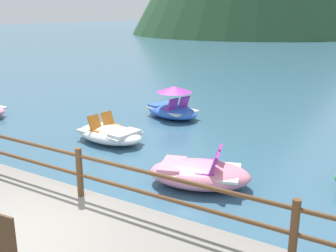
{
  "coord_description": "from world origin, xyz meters",
  "views": [
    {
      "loc": [
        5.01,
        -3.48,
        3.77
      ],
      "look_at": [
        -0.17,
        5.0,
        0.9
      ],
      "focal_mm": 42.54,
      "sensor_mm": 36.0,
      "label": 1
    }
  ],
  "objects": [
    {
      "name": "pedal_boat_3",
      "position": [
        -2.4,
        5.32,
        0.24
      ],
      "size": [
        2.43,
        1.59,
        0.81
      ],
      "color": "white",
      "rests_on": "ground"
    },
    {
      "name": "pedal_boat_2",
      "position": [
        1.31,
        3.91,
        0.29
      ],
      "size": [
        2.57,
        2.0,
        0.87
      ],
      "color": "pink",
      "rests_on": "ground"
    },
    {
      "name": "pedal_boat_6",
      "position": [
        -2.26,
        8.74,
        0.4
      ],
      "size": [
        2.54,
        1.98,
        1.18
      ],
      "color": "blue",
      "rests_on": "ground"
    },
    {
      "name": "dock_railing",
      "position": [
        0.0,
        1.55,
        0.98
      ],
      "size": [
        23.92,
        0.12,
        0.95
      ],
      "color": "brown",
      "rests_on": "promenade_dock"
    }
  ]
}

